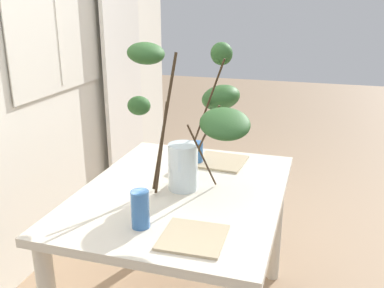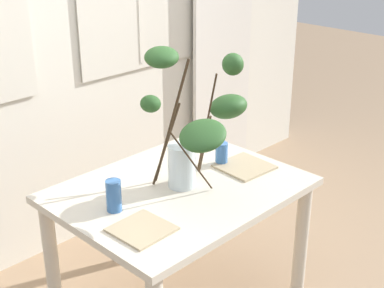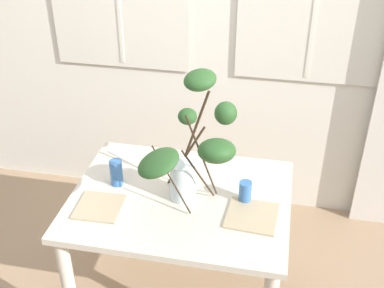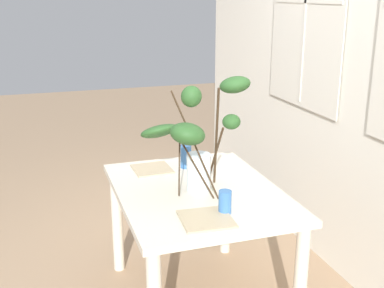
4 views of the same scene
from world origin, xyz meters
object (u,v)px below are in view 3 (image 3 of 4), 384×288
Objects in this scene: vase_with_branches at (192,148)px; plate_square_left at (99,207)px; dining_table at (181,214)px; plate_square_right at (252,216)px; drinking_glass_blue_right at (245,192)px; drinking_glass_blue_left at (116,173)px.

vase_with_branches reaches higher than plate_square_left.
dining_table is 4.63× the size of plate_square_right.
plate_square_left is at bearing -164.55° from drinking_glass_blue_right.
drinking_glass_blue_right is at bearing 5.15° from dining_table.
drinking_glass_blue_right is (0.34, 0.03, 0.18)m from dining_table.
drinking_glass_blue_left is at bearing 170.07° from plate_square_right.
drinking_glass_blue_left is 0.76m from plate_square_right.
drinking_glass_blue_right is 0.14m from plate_square_right.
plate_square_right is (0.39, -0.09, 0.12)m from dining_table.
drinking_glass_blue_left is (-0.43, 0.08, -0.26)m from vase_with_branches.
plate_square_left is 0.78m from plate_square_right.
drinking_glass_blue_right is 0.48× the size of plate_square_right.
plate_square_right is (0.77, 0.08, 0.00)m from plate_square_left.
vase_with_branches is 0.46m from plate_square_right.
drinking_glass_blue_left reaches higher than dining_table.
plate_square_right is at bearing -12.61° from dining_table.
drinking_glass_blue_left is 0.70m from drinking_glass_blue_right.
vase_with_branches is 0.51m from drinking_glass_blue_left.
dining_table is at bearing 167.39° from plate_square_right.
drinking_glass_blue_right reaches higher than plate_square_right.
plate_square_right is at bearing -9.93° from drinking_glass_blue_left.
plate_square_right is at bearing -9.93° from vase_with_branches.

